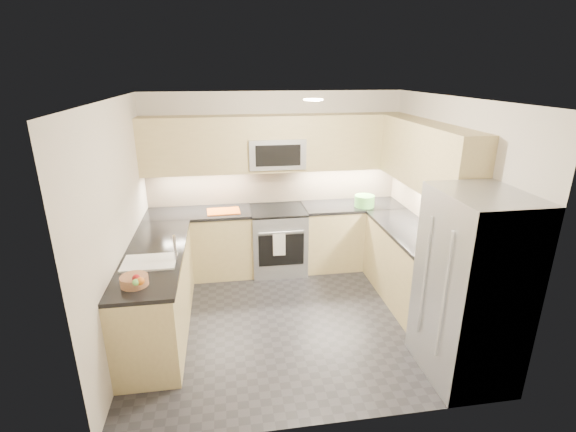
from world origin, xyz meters
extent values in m
cube|color=#232227|center=(0.00, 0.00, 0.00)|extent=(3.60, 3.20, 0.00)
cube|color=beige|center=(0.00, 0.00, 2.50)|extent=(3.60, 3.20, 0.02)
cube|color=beige|center=(0.00, 1.60, 1.25)|extent=(3.60, 0.02, 2.50)
cube|color=beige|center=(0.00, -1.60, 1.25)|extent=(3.60, 0.02, 2.50)
cube|color=beige|center=(-1.80, 0.00, 1.25)|extent=(0.02, 3.20, 2.50)
cube|color=beige|center=(1.80, 0.00, 1.25)|extent=(0.02, 3.20, 2.50)
cube|color=tan|center=(-1.09, 1.30, 0.45)|extent=(1.42, 0.60, 0.90)
cube|color=tan|center=(1.09, 1.30, 0.45)|extent=(1.42, 0.60, 0.90)
cube|color=tan|center=(1.50, 0.15, 0.45)|extent=(0.60, 1.70, 0.90)
cube|color=tan|center=(-1.50, 0.00, 0.45)|extent=(0.60, 2.00, 0.90)
cube|color=black|center=(-1.09, 1.30, 0.92)|extent=(1.42, 0.63, 0.04)
cube|color=black|center=(1.09, 1.30, 0.92)|extent=(1.42, 0.63, 0.04)
cube|color=black|center=(1.50, 0.15, 0.92)|extent=(0.63, 1.70, 0.04)
cube|color=black|center=(-1.50, 0.00, 0.92)|extent=(0.63, 2.00, 0.04)
cube|color=tan|center=(0.00, 1.43, 1.83)|extent=(3.60, 0.35, 0.75)
cube|color=tan|center=(1.62, 0.28, 1.83)|extent=(0.35, 1.95, 0.75)
cube|color=#C4AB8E|center=(0.00, 1.60, 1.20)|extent=(3.60, 0.01, 0.51)
cube|color=#C4AB8E|center=(1.80, 0.45, 1.20)|extent=(0.01, 2.30, 0.51)
cube|color=#929499|center=(0.00, 1.28, 0.46)|extent=(0.76, 0.65, 0.91)
cube|color=black|center=(0.00, 1.28, 0.92)|extent=(0.76, 0.65, 0.03)
cube|color=black|center=(0.00, 0.95, 0.45)|extent=(0.62, 0.02, 0.45)
cylinder|color=#B2B5BA|center=(0.00, 0.93, 0.72)|extent=(0.60, 0.02, 0.02)
cube|color=#97999E|center=(0.00, 1.40, 1.70)|extent=(0.76, 0.40, 0.40)
cube|color=black|center=(0.00, 1.20, 1.70)|extent=(0.60, 0.01, 0.28)
cube|color=#9C9EA3|center=(1.45, -1.15, 0.90)|extent=(0.70, 0.90, 1.80)
cylinder|color=#B2B5BA|center=(1.08, -1.33, 0.95)|extent=(0.02, 0.02, 1.20)
cylinder|color=#B2B5BA|center=(1.08, -0.97, 0.95)|extent=(0.02, 0.02, 1.20)
cube|color=white|center=(-1.50, -0.25, 0.88)|extent=(0.52, 0.38, 0.16)
cylinder|color=silver|center=(-1.24, -0.25, 1.08)|extent=(0.03, 0.03, 0.28)
cylinder|color=#56AC4A|center=(1.22, 1.18, 1.02)|extent=(0.34, 0.34, 0.16)
cube|color=#DF5E15|center=(-0.75, 1.25, 0.95)|extent=(0.45, 0.33, 0.01)
cylinder|color=#A56F4D|center=(-1.56, -0.70, 0.98)|extent=(0.30, 0.30, 0.09)
sphere|color=#A81317|center=(-1.52, -0.79, 1.05)|extent=(0.07, 0.07, 0.07)
sphere|color=#72C755|center=(-1.51, -0.87, 1.05)|extent=(0.06, 0.06, 0.06)
cube|color=white|center=(-0.03, 0.91, 0.55)|extent=(0.17, 0.02, 0.31)
sphere|color=orange|center=(-1.47, -0.85, 1.05)|extent=(0.07, 0.07, 0.07)
camera|label=1|loc=(-0.71, -4.20, 2.78)|focal=26.00mm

